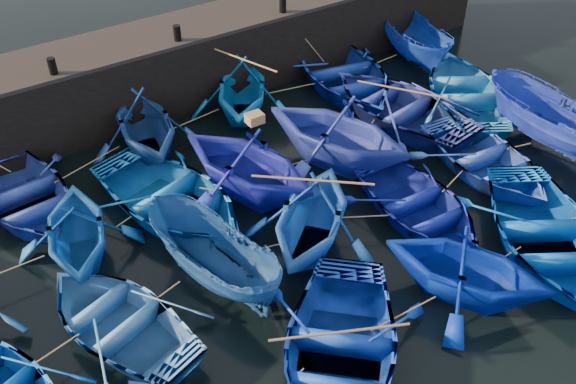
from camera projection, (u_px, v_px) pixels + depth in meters
ground at (359, 282)px, 15.92m from camera, size 120.00×120.00×0.00m
quay_wall at (171, 67)px, 21.94m from camera, size 26.00×2.50×2.50m
quay_top at (166, 32)px, 21.12m from camera, size 26.00×2.50×0.12m
bollard_1 at (52, 66)px, 18.63m from camera, size 0.24×0.24×0.50m
bollard_2 at (177, 33)px, 20.34m from camera, size 0.24×0.24×0.50m
bollard_3 at (283, 5)px, 22.05m from camera, size 0.24×0.24×0.50m
boat_1 at (23, 195)px, 17.77m from camera, size 3.83×5.09×1.00m
boat_2 at (144, 123)px, 19.55m from camera, size 4.18×4.64×2.16m
boat_3 at (242, 88)px, 21.23m from camera, size 5.11×5.27×2.12m
boat_4 at (344, 74)px, 22.95m from camera, size 5.27×6.53×1.20m
boat_5 at (415, 41)px, 24.36m from camera, size 2.82×4.78×1.74m
boat_7 at (76, 230)px, 15.97m from camera, size 4.12×4.46×1.95m
boat_8 at (170, 199)px, 17.55m from camera, size 5.15×6.23×1.12m
boat_9 at (247, 162)px, 17.80m from camera, size 5.21×5.59×2.39m
boat_10 at (337, 130)px, 18.96m from camera, size 5.62×5.95×2.47m
boat_11 at (400, 105)px, 21.29m from camera, size 4.82×6.15×1.16m
boat_12 at (467, 92)px, 22.04m from camera, size 6.06×6.58×1.11m
boat_14 at (119, 319)px, 14.41m from camera, size 4.37×5.17×0.91m
boat_15 at (213, 259)px, 15.39m from camera, size 2.57×4.50×1.64m
boat_16 at (312, 215)px, 16.23m from camera, size 5.45×5.37×2.17m
boat_17 at (418, 205)px, 17.47m from camera, size 3.59×4.82×0.96m
boat_18 at (486, 160)px, 19.07m from camera, size 3.71×4.94×0.97m
boat_19 at (553, 124)px, 19.77m from camera, size 2.46×5.08×1.89m
boat_22 at (338, 349)px, 13.67m from camera, size 6.26×6.34×1.08m
boat_23 at (467, 266)px, 14.88m from camera, size 4.95×5.14×2.08m
boat_24 at (545, 233)px, 16.47m from camera, size 6.11×6.65×1.13m
wooden_crate at (255, 118)px, 17.09m from camera, size 0.45×0.36×0.27m
mooring_ropes at (240, 157)px, 18.51m from camera, size 18.65×11.75×2.10m
loose_oars at (323, 146)px, 17.57m from camera, size 9.88×12.00×1.15m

